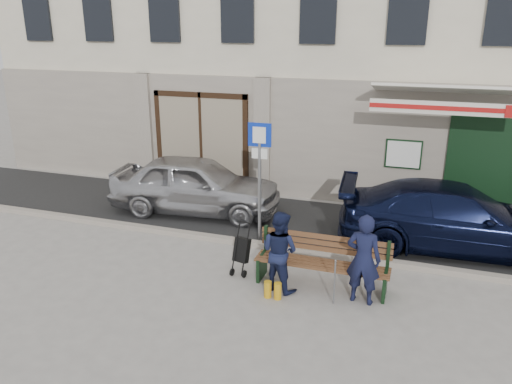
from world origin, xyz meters
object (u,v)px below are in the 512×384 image
at_px(stroller, 242,251).
at_px(car_silver, 196,184).
at_px(car_navy, 454,217).
at_px(parking_sign, 260,165).
at_px(bench, 319,263).
at_px(man, 363,259).
at_px(woman, 280,251).

bearing_deg(stroller, car_silver, 141.99).
distance_m(car_navy, parking_sign, 4.21).
xyz_separation_m(parking_sign, bench, (1.61, -1.45, -1.30)).
xyz_separation_m(car_silver, man, (4.51, -3.05, 0.07)).
xyz_separation_m(man, woman, (-1.45, -0.01, -0.06)).
bearing_deg(stroller, parking_sign, 106.83).
height_order(car_navy, stroller, car_navy).
bearing_deg(parking_sign, stroller, -87.19).
xyz_separation_m(car_navy, bench, (-2.33, -2.51, -0.23)).
distance_m(parking_sign, woman, 2.25).
height_order(car_navy, parking_sign, parking_sign).
bearing_deg(woman, car_navy, -116.01).
relative_size(car_navy, stroller, 4.79).
relative_size(car_silver, bench, 1.76).
xyz_separation_m(bench, woman, (-0.65, -0.30, 0.28)).
height_order(parking_sign, stroller, parking_sign).
distance_m(car_silver, parking_sign, 2.69).
distance_m(man, woman, 1.45).
relative_size(car_navy, bench, 1.98).
height_order(parking_sign, woman, parking_sign).
bearing_deg(car_navy, car_silver, 82.79).
bearing_deg(car_silver, bench, -132.27).
relative_size(parking_sign, stroller, 2.65).
height_order(car_navy, bench, car_navy).
bearing_deg(woman, parking_sign, -40.92).
xyz_separation_m(car_navy, woman, (-2.98, -2.82, 0.05)).
bearing_deg(parking_sign, car_navy, 13.72).
bearing_deg(car_silver, stroller, -146.35).
xyz_separation_m(car_silver, bench, (3.72, -2.76, -0.26)).
relative_size(car_silver, stroller, 4.27).
bearing_deg(bench, woman, -155.09).
relative_size(bench, woman, 1.63).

